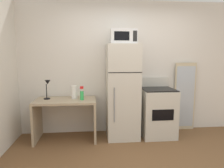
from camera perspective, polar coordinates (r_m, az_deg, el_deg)
name	(u,v)px	position (r m, az deg, el deg)	size (l,w,h in m)	color
wall_back_white	(129,68)	(4.04, 4.86, 4.73)	(5.00, 0.10, 2.60)	silver
desk	(66,112)	(3.76, -13.10, -7.81)	(1.09, 0.61, 0.75)	tan
desk_lamp	(47,86)	(3.77, -18.11, -0.62)	(0.14, 0.12, 0.35)	black
paper_towel_roll	(74,92)	(3.73, -10.80, -2.32)	(0.11, 0.11, 0.24)	white
spray_bottle	(82,95)	(3.59, -8.67, -3.02)	(0.06, 0.06, 0.25)	green
refrigerator	(123,92)	(3.71, 3.05, -2.24)	(0.59, 0.61, 1.74)	beige
microwave	(123,37)	(3.64, 3.23, 13.39)	(0.46, 0.35, 0.26)	silver
oven_range	(157,112)	(3.95, 12.91, -7.82)	(0.62, 0.61, 1.10)	beige
leaning_mirror	(185,97)	(4.37, 20.18, -3.43)	(0.44, 0.03, 1.40)	#C6B793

